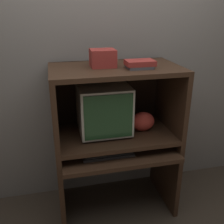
{
  "coord_description": "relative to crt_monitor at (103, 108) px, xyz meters",
  "views": [
    {
      "loc": [
        -0.49,
        -1.68,
        1.78
      ],
      "look_at": [
        -0.03,
        0.3,
        0.96
      ],
      "focal_mm": 42.0,
      "sensor_mm": 36.0,
      "label": 1
    }
  ],
  "objects": [
    {
      "name": "book_stack",
      "position": [
        0.26,
        -0.14,
        0.39
      ],
      "size": [
        0.22,
        0.16,
        0.06
      ],
      "color": "#4C4C51",
      "rests_on": "hutch_upper"
    },
    {
      "name": "hutch_upper",
      "position": [
        0.09,
        -0.01,
        0.17
      ],
      "size": [
        1.04,
        0.6,
        0.57
      ],
      "color": "#382316",
      "rests_on": "desk_monitor_shelf"
    },
    {
      "name": "desk_base",
      "position": [
        0.09,
        -0.1,
        -0.57
      ],
      "size": [
        1.04,
        0.68,
        0.66
      ],
      "color": "#382316",
      "rests_on": "ground_plane"
    },
    {
      "name": "keyboard",
      "position": [
        -0.01,
        -0.23,
        -0.31
      ],
      "size": [
        0.42,
        0.13,
        0.03
      ],
      "color": "#2D2D30",
      "rests_on": "desk_base"
    },
    {
      "name": "storage_box",
      "position": [
        -0.0,
        -0.02,
        0.42
      ],
      "size": [
        0.19,
        0.16,
        0.13
      ],
      "color": "maroon",
      "rests_on": "hutch_upper"
    },
    {
      "name": "crt_monitor",
      "position": [
        0.0,
        0.0,
        0.0
      ],
      "size": [
        0.42,
        0.43,
        0.42
      ],
      "color": "beige",
      "rests_on": "desk_monitor_shelf"
    },
    {
      "name": "wall_back",
      "position": [
        0.09,
        0.32,
        0.31
      ],
      "size": [
        6.0,
        0.06,
        2.6
      ],
      "color": "gray",
      "rests_on": "ground_plane"
    },
    {
      "name": "mouse",
      "position": [
        0.26,
        -0.22,
        -0.31
      ],
      "size": [
        0.06,
        0.04,
        0.03
      ],
      "color": "#28282B",
      "rests_on": "desk_base"
    },
    {
      "name": "snack_bag",
      "position": [
        0.34,
        -0.06,
        -0.13
      ],
      "size": [
        0.2,
        0.15,
        0.17
      ],
      "color": "#BC382D",
      "rests_on": "desk_monitor_shelf"
    },
    {
      "name": "desk_monitor_shelf",
      "position": [
        0.09,
        -0.04,
        -0.24
      ],
      "size": [
        1.04,
        0.6,
        0.11
      ],
      "color": "#382316",
      "rests_on": "desk_base"
    }
  ]
}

